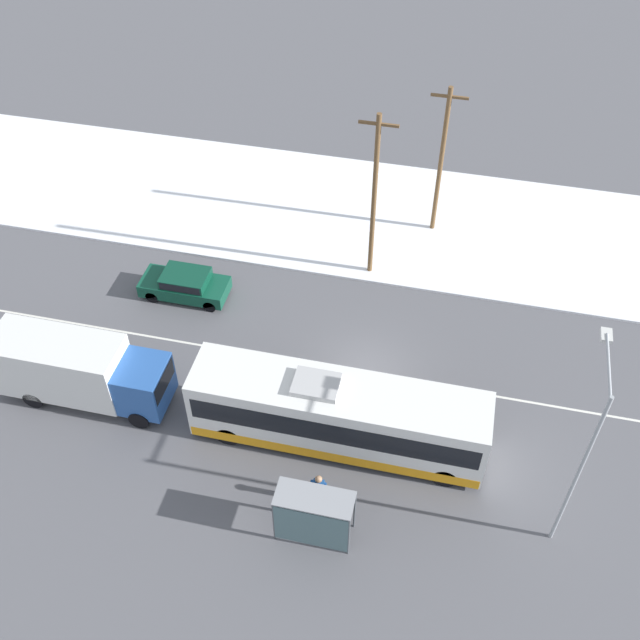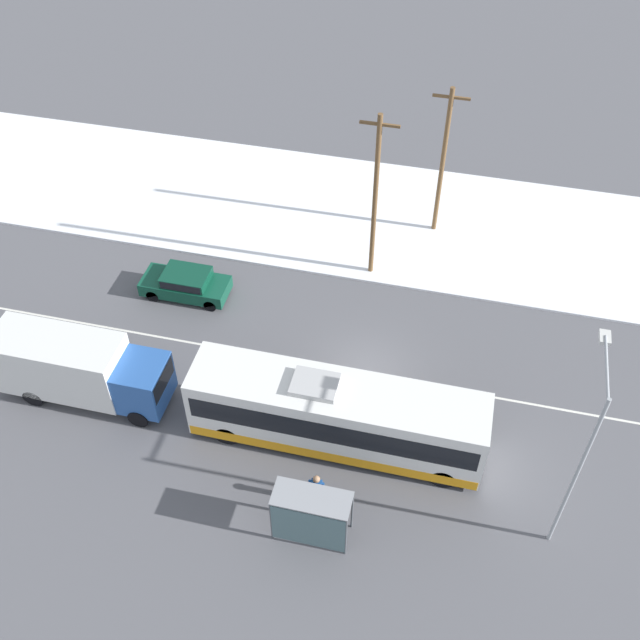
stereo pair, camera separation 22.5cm
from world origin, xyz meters
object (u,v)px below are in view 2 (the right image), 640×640
at_px(box_truck, 78,367).
at_px(pedestrian_at_stop, 316,487).
at_px(utility_pole_roadside, 375,197).
at_px(streetlamp, 583,444).
at_px(city_bus, 337,415).
at_px(bus_shelter, 310,515).
at_px(utility_pole_snowlot, 443,161).
at_px(sedan_car, 186,283).

xyz_separation_m(box_truck, pedestrian_at_stop, (11.05, -2.89, -0.69)).
height_order(pedestrian_at_stop, utility_pole_roadside, utility_pole_roadside).
bearing_deg(box_truck, streetlamp, -5.12).
bearing_deg(streetlamp, city_bus, 167.46).
xyz_separation_m(pedestrian_at_stop, bus_shelter, (0.14, -1.55, 0.61)).
relative_size(streetlamp, utility_pole_snowlot, 0.98).
distance_m(city_bus, streetlamp, 9.58).
bearing_deg(utility_pole_roadside, streetlamp, -53.60).
relative_size(bus_shelter, utility_pole_roadside, 0.32).
relative_size(box_truck, utility_pole_roadside, 0.82).
bearing_deg(sedan_car, city_bus, 142.99).
height_order(city_bus, sedan_car, city_bus).
distance_m(bus_shelter, utility_pole_roadside, 15.51).
bearing_deg(bus_shelter, utility_pole_snowlot, 83.84).
bearing_deg(utility_pole_roadside, sedan_car, -156.25).
relative_size(box_truck, sedan_car, 1.74).
bearing_deg(streetlamp, pedestrian_at_stop, -172.78).
distance_m(pedestrian_at_stop, utility_pole_roadside, 14.13).
height_order(bus_shelter, utility_pole_roadside, utility_pole_roadside).
distance_m(utility_pole_roadside, utility_pole_snowlot, 5.00).
distance_m(city_bus, utility_pole_roadside, 11.04).
bearing_deg(city_bus, streetlamp, -12.54).
bearing_deg(utility_pole_roadside, box_truck, -134.54).
distance_m(bus_shelter, utility_pole_snowlot, 19.69).
bearing_deg(streetlamp, utility_pole_roadside, 126.40).
height_order(box_truck, utility_pole_snowlot, utility_pole_snowlot).
bearing_deg(utility_pole_snowlot, utility_pole_roadside, -122.78).
distance_m(box_truck, utility_pole_roadside, 15.38).
xyz_separation_m(city_bus, sedan_car, (-9.09, 6.85, -0.90)).
bearing_deg(city_bus, utility_pole_roadside, 93.00).
relative_size(box_truck, bus_shelter, 2.62).
distance_m(pedestrian_at_stop, utility_pole_snowlot, 18.29).
distance_m(city_bus, pedestrian_at_stop, 3.11).
xyz_separation_m(box_truck, sedan_car, (2.06, 7.00, -0.98)).
bearing_deg(pedestrian_at_stop, sedan_car, 132.28).
bearing_deg(sedan_car, utility_pole_roadside, -156.25).
relative_size(sedan_car, utility_pole_roadside, 0.47).
bearing_deg(city_bus, sedan_car, 142.99).
bearing_deg(sedan_car, utility_pole_snowlot, -144.72).
xyz_separation_m(box_truck, streetlamp, (19.83, -1.78, 3.47)).
bearing_deg(city_bus, box_truck, -179.20).
bearing_deg(box_truck, bus_shelter, -21.64).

